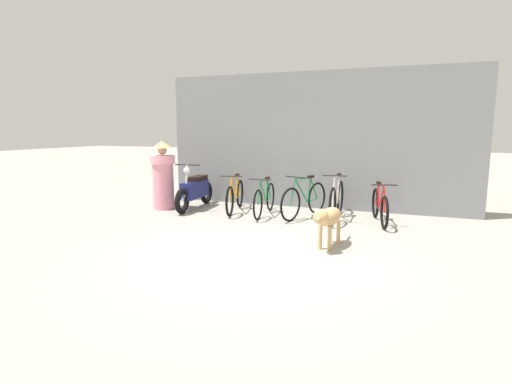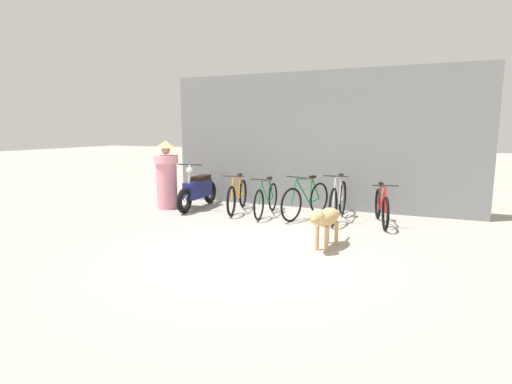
{
  "view_description": "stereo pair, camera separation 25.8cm",
  "coord_description": "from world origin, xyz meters",
  "px_view_note": "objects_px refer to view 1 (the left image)",
  "views": [
    {
      "loc": [
        1.98,
        -5.38,
        1.79
      ],
      "look_at": [
        -0.57,
        1.38,
        0.65
      ],
      "focal_mm": 28.0,
      "sensor_mm": 36.0,
      "label": 1
    },
    {
      "loc": [
        2.22,
        -5.29,
        1.79
      ],
      "look_at": [
        -0.57,
        1.38,
        0.65
      ],
      "focal_mm": 28.0,
      "sensor_mm": 36.0,
      "label": 2
    }
  ],
  "objects_px": {
    "bicycle_3": "(337,200)",
    "person_in_robes": "(163,175)",
    "bicycle_1": "(265,199)",
    "bicycle_4": "(380,206)",
    "bicycle_2": "(304,200)",
    "motorcycle": "(195,191)",
    "stray_dog": "(328,218)",
    "bicycle_0": "(235,196)"
  },
  "relations": [
    {
      "from": "bicycle_3",
      "to": "person_in_robes",
      "type": "xyz_separation_m",
      "value": [
        -3.83,
        -0.32,
        0.4
      ]
    },
    {
      "from": "bicycle_1",
      "to": "bicycle_4",
      "type": "relative_size",
      "value": 1.03
    },
    {
      "from": "bicycle_2",
      "to": "bicycle_4",
      "type": "distance_m",
      "value": 1.48
    },
    {
      "from": "motorcycle",
      "to": "person_in_robes",
      "type": "height_order",
      "value": "person_in_robes"
    },
    {
      "from": "stray_dog",
      "to": "person_in_robes",
      "type": "bearing_deg",
      "value": -104.48
    },
    {
      "from": "bicycle_4",
      "to": "bicycle_1",
      "type": "bearing_deg",
      "value": -101.16
    },
    {
      "from": "bicycle_3",
      "to": "bicycle_2",
      "type": "bearing_deg",
      "value": -86.67
    },
    {
      "from": "bicycle_1",
      "to": "bicycle_4",
      "type": "xyz_separation_m",
      "value": [
        2.31,
        0.08,
        -0.01
      ]
    },
    {
      "from": "bicycle_1",
      "to": "stray_dog",
      "type": "bearing_deg",
      "value": 37.44
    },
    {
      "from": "bicycle_1",
      "to": "bicycle_3",
      "type": "relative_size",
      "value": 0.92
    },
    {
      "from": "bicycle_0",
      "to": "bicycle_4",
      "type": "distance_m",
      "value": 3.05
    },
    {
      "from": "bicycle_0",
      "to": "motorcycle",
      "type": "relative_size",
      "value": 0.92
    },
    {
      "from": "bicycle_1",
      "to": "motorcycle",
      "type": "xyz_separation_m",
      "value": [
        -1.72,
        0.11,
        0.07
      ]
    },
    {
      "from": "bicycle_2",
      "to": "person_in_robes",
      "type": "relative_size",
      "value": 1.03
    },
    {
      "from": "bicycle_1",
      "to": "person_in_robes",
      "type": "bearing_deg",
      "value": -89.61
    },
    {
      "from": "bicycle_1",
      "to": "motorcycle",
      "type": "relative_size",
      "value": 0.9
    },
    {
      "from": "bicycle_0",
      "to": "person_in_robes",
      "type": "distance_m",
      "value": 1.71
    },
    {
      "from": "motorcycle",
      "to": "bicycle_1",
      "type": "bearing_deg",
      "value": 82.7
    },
    {
      "from": "bicycle_3",
      "to": "stray_dog",
      "type": "distance_m",
      "value": 2.02
    },
    {
      "from": "bicycle_1",
      "to": "motorcycle",
      "type": "bearing_deg",
      "value": -97.85
    },
    {
      "from": "bicycle_1",
      "to": "bicycle_4",
      "type": "distance_m",
      "value": 2.32
    },
    {
      "from": "motorcycle",
      "to": "person_in_robes",
      "type": "distance_m",
      "value": 0.79
    },
    {
      "from": "bicycle_1",
      "to": "bicycle_3",
      "type": "distance_m",
      "value": 1.49
    },
    {
      "from": "bicycle_3",
      "to": "person_in_robes",
      "type": "bearing_deg",
      "value": -86.39
    },
    {
      "from": "bicycle_0",
      "to": "stray_dog",
      "type": "height_order",
      "value": "bicycle_0"
    },
    {
      "from": "stray_dog",
      "to": "person_in_robes",
      "type": "relative_size",
      "value": 0.77
    },
    {
      "from": "bicycle_3",
      "to": "motorcycle",
      "type": "height_order",
      "value": "motorcycle"
    },
    {
      "from": "bicycle_1",
      "to": "stray_dog",
      "type": "relative_size",
      "value": 1.38
    },
    {
      "from": "bicycle_0",
      "to": "bicycle_2",
      "type": "xyz_separation_m",
      "value": [
        1.57,
        -0.06,
        0.02
      ]
    },
    {
      "from": "bicycle_1",
      "to": "bicycle_2",
      "type": "height_order",
      "value": "bicycle_2"
    },
    {
      "from": "bicycle_1",
      "to": "bicycle_3",
      "type": "xyz_separation_m",
      "value": [
        1.48,
        0.12,
        0.04
      ]
    },
    {
      "from": "bicycle_1",
      "to": "stray_dog",
      "type": "xyz_separation_m",
      "value": [
        1.69,
        -1.89,
        0.13
      ]
    },
    {
      "from": "bicycle_2",
      "to": "motorcycle",
      "type": "xyz_separation_m",
      "value": [
        -2.56,
        0.03,
        0.05
      ]
    },
    {
      "from": "bicycle_0",
      "to": "bicycle_1",
      "type": "bearing_deg",
      "value": 68.31
    },
    {
      "from": "bicycle_3",
      "to": "stray_dog",
      "type": "height_order",
      "value": "bicycle_3"
    },
    {
      "from": "bicycle_1",
      "to": "bicycle_4",
      "type": "bearing_deg",
      "value": 87.69
    },
    {
      "from": "person_in_robes",
      "to": "bicycle_0",
      "type": "bearing_deg",
      "value": -145.59
    },
    {
      "from": "bicycle_4",
      "to": "person_in_robes",
      "type": "relative_size",
      "value": 1.03
    },
    {
      "from": "bicycle_0",
      "to": "stray_dog",
      "type": "bearing_deg",
      "value": 38.73
    },
    {
      "from": "bicycle_2",
      "to": "motorcycle",
      "type": "distance_m",
      "value": 2.56
    },
    {
      "from": "bicycle_2",
      "to": "bicycle_1",
      "type": "bearing_deg",
      "value": -66.38
    },
    {
      "from": "bicycle_3",
      "to": "motorcycle",
      "type": "distance_m",
      "value": 3.2
    }
  ]
}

